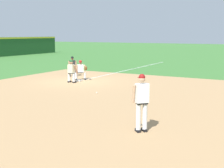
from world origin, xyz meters
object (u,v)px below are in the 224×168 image
(baseball, at_px, (97,93))
(pitcher, at_px, (142,99))
(baserunner, at_px, (71,70))
(first_base_bag, at_px, (79,81))
(first_baseman, at_px, (81,69))
(umpire, at_px, (72,65))

(baseball, relative_size, pitcher, 0.04)
(baserunner, bearing_deg, first_base_bag, -4.70)
(pitcher, height_order, first_baseman, pitcher)
(pitcher, relative_size, first_baseman, 1.39)
(first_base_bag, relative_size, umpire, 0.26)
(umpire, bearing_deg, baserunner, -144.79)
(first_base_bag, relative_size, first_baseman, 0.28)
(umpire, bearing_deg, first_baseman, -127.52)
(pitcher, bearing_deg, baserunner, 48.57)
(first_baseman, distance_m, baserunner, 1.26)
(baseball, distance_m, first_baseman, 4.98)
(first_baseman, xyz_separation_m, umpire, (1.24, 1.62, 0.06))
(first_baseman, bearing_deg, umpire, 52.48)
(first_baseman, height_order, baserunner, baserunner)
(baseball, relative_size, first_baseman, 0.06)
(baseball, height_order, pitcher, pitcher)
(first_baseman, bearing_deg, baserunner, -173.69)
(pitcher, xyz_separation_m, first_baseman, (8.29, 8.12, -0.33))
(umpire, bearing_deg, pitcher, -134.39)
(baserunner, height_order, umpire, same)
(pitcher, xyz_separation_m, umpire, (9.54, 9.74, -0.27))
(first_baseman, relative_size, baserunner, 0.92)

